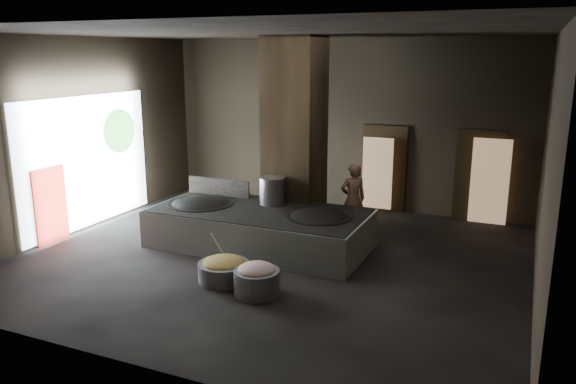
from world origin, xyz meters
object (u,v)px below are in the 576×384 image
at_px(wok_left, 201,207).
at_px(stock_pot, 272,191).
at_px(hearth_platform, 260,228).
at_px(cook, 353,199).
at_px(veg_basin, 224,272).
at_px(wok_right, 319,220).
at_px(meat_basin, 257,282).

height_order(wok_left, stock_pot, stock_pot).
xyz_separation_m(hearth_platform, cook, (1.59, 1.65, 0.43)).
bearing_deg(veg_basin, hearth_platform, 97.09).
bearing_deg(cook, wok_right, 46.44).
relative_size(hearth_platform, cook, 2.80).
bearing_deg(wok_right, veg_basin, -118.45).
bearing_deg(stock_pot, wok_right, -21.04).
relative_size(wok_right, stock_pot, 2.25).
xyz_separation_m(hearth_platform, wok_right, (1.35, 0.05, 0.34)).
height_order(wok_left, cook, cook).
distance_m(wok_right, cook, 1.62).
distance_m(wok_right, stock_pot, 1.44).
height_order(cook, meat_basin, cook).
bearing_deg(wok_left, cook, 29.25).
distance_m(hearth_platform, cook, 2.34).
relative_size(wok_left, stock_pot, 2.42).
bearing_deg(wok_left, meat_basin, -41.33).
bearing_deg(cook, hearth_platform, 11.12).
bearing_deg(hearth_platform, veg_basin, -82.65).
relative_size(hearth_platform, wok_right, 3.41).
xyz_separation_m(stock_pot, cook, (1.54, 1.10, -0.30)).
xyz_separation_m(wok_left, veg_basin, (1.70, -1.94, -0.57)).
xyz_separation_m(hearth_platform, veg_basin, (0.25, -1.99, -0.23)).
distance_m(hearth_platform, veg_basin, 2.01).
height_order(hearth_platform, stock_pot, stock_pot).
height_order(stock_pot, meat_basin, stock_pot).
relative_size(wok_left, cook, 0.88).
height_order(wok_left, wok_right, wok_left).
distance_m(wok_left, meat_basin, 3.41).
height_order(wok_left, veg_basin, wok_left).
distance_m(stock_pot, veg_basin, 2.72).
bearing_deg(meat_basin, stock_pot, 109.99).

